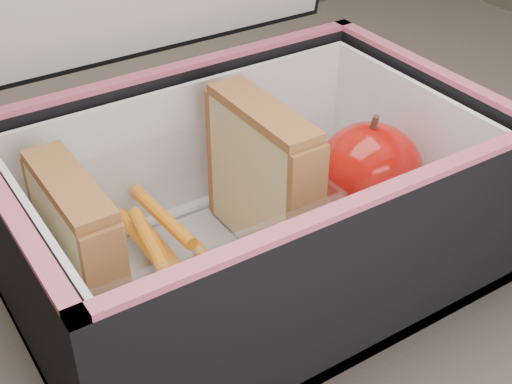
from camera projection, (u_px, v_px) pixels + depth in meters
kitchen_table at (215, 341)px, 0.59m from camera, size 1.20×0.80×0.75m
lunch_bag at (248, 193)px, 0.48m from camera, size 0.32×0.26×0.32m
plastic_tub at (178, 234)px, 0.48m from camera, size 0.18×0.13×0.07m
sandwich_left at (79, 249)px, 0.44m from camera, size 0.03×0.09×0.10m
sandwich_right at (263, 178)px, 0.49m from camera, size 0.03×0.10×0.11m
carrot_sticks at (167, 249)px, 0.49m from camera, size 0.05×0.14×0.03m
paper_napkin at (359, 214)px, 0.55m from camera, size 0.11×0.11×0.01m
red_apple at (369, 171)px, 0.53m from camera, size 0.09×0.09×0.08m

